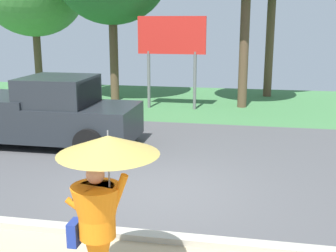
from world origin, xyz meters
The scene contains 4 objects.
ground_plane centered at (0.00, 2.95, -0.05)m, with size 40.00×22.00×0.20m.
monk_pedestrian centered at (0.07, -3.52, 1.18)m, with size 1.19×1.19×2.13m.
pickup_truck centered at (-3.80, 2.75, 0.87)m, with size 5.20×2.28×1.88m.
roadside_billboard centered at (-1.27, 8.37, 2.55)m, with size 2.60×0.12×3.50m.
Camera 1 is at (1.77, -8.06, 3.33)m, focal length 46.69 mm.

